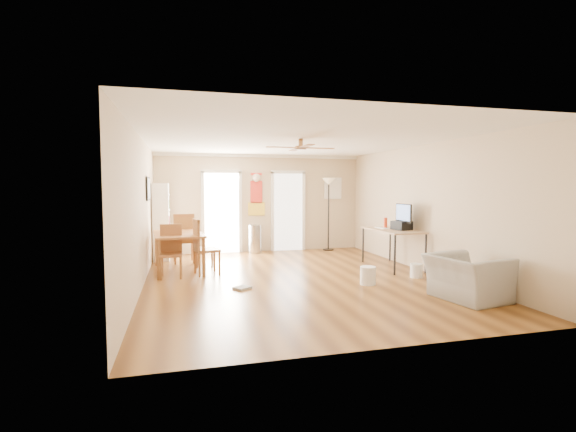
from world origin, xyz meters
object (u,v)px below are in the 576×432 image
object	(u,v)px
bookshelf	(161,222)
wastebasket_b	(416,271)
dining_chair_far	(184,238)
trash_can	(255,239)
dining_table	(179,252)
dining_chair_right_a	(205,246)
computer_desk	(392,248)
wastebasket_a	(368,276)
torchiere_lamp	(329,214)
printer	(401,225)
dining_chair_right_b	(207,247)
dining_chair_near	(171,252)
armchair	(467,278)

from	to	relation	value
bookshelf	wastebasket_b	bearing A→B (deg)	-43.33
dining_chair_far	trash_can	distance (m)	2.06
bookshelf	dining_table	world-z (taller)	bookshelf
dining_chair_right_a	computer_desk	xyz separation A→B (m)	(3.92, -1.11, -0.04)
wastebasket_a	computer_desk	bearing A→B (deg)	47.78
bookshelf	torchiere_lamp	bearing A→B (deg)	-4.05
torchiere_lamp	printer	bearing A→B (deg)	-77.31
dining_chair_right_a	dining_chair_right_b	size ratio (longest dim) A/B	0.82
dining_chair_near	wastebasket_b	bearing A→B (deg)	-13.19
dining_chair_right_b	dining_chair_far	xyz separation A→B (m)	(-0.44, 1.46, 0.01)
dining_chair_right_b	wastebasket_a	xyz separation A→B (m)	(2.72, -1.60, -0.39)
torchiere_lamp	armchair	size ratio (longest dim) A/B	1.88
printer	wastebasket_a	bearing A→B (deg)	-149.76
torchiere_lamp	dining_chair_far	bearing A→B (deg)	-166.75
printer	wastebasket_b	distance (m)	1.21
dining_table	dining_chair_near	xyz separation A→B (m)	(-0.14, -0.62, 0.11)
bookshelf	trash_can	bearing A→B (deg)	0.54
torchiere_lamp	armchair	world-z (taller)	torchiere_lamp
dining_chair_right_b	trash_can	world-z (taller)	dining_chair_right_b
dining_chair_right_a	printer	xyz separation A→B (m)	(4.05, -1.24, 0.47)
trash_can	bookshelf	bearing A→B (deg)	-170.80
trash_can	wastebasket_a	world-z (taller)	trash_can
printer	wastebasket_a	world-z (taller)	printer
dining_table	wastebasket_a	size ratio (longest dim) A/B	4.92
printer	dining_chair_right_a	bearing A→B (deg)	151.51
bookshelf	dining_chair_near	distance (m)	2.21
dining_chair_right_b	printer	world-z (taller)	dining_chair_right_b
computer_desk	armchair	distance (m)	2.62
bookshelf	wastebasket_b	world-z (taller)	bookshelf
dining_chair_near	torchiere_lamp	xyz separation A→B (m)	(4.11, 2.51, 0.49)
computer_desk	armchair	bearing A→B (deg)	-93.62
torchiere_lamp	printer	xyz separation A→B (m)	(0.62, -2.78, -0.07)
trash_can	wastebasket_b	size ratio (longest dim) A/B	2.76
printer	trash_can	bearing A→B (deg)	122.11
dining_chair_near	computer_desk	xyz separation A→B (m)	(4.60, -0.13, -0.09)
dining_chair_near	trash_can	size ratio (longest dim) A/B	1.36
bookshelf	dining_chair_right_a	xyz separation A→B (m)	(0.95, -1.18, -0.46)
dining_chair_right_a	dining_chair_far	xyz separation A→B (m)	(-0.44, 0.63, 0.11)
wastebasket_a	wastebasket_b	bearing A→B (deg)	13.97
trash_can	wastebasket_a	size ratio (longest dim) A/B	2.30
dining_chair_right_b	dining_chair_near	world-z (taller)	dining_chair_right_b
dining_chair_near	printer	xyz separation A→B (m)	(4.74, -0.26, 0.41)
torchiere_lamp	wastebasket_a	world-z (taller)	torchiere_lamp
computer_desk	wastebasket_b	distance (m)	1.08
wastebasket_a	armchair	world-z (taller)	armchair
torchiere_lamp	wastebasket_b	distance (m)	3.80
dining_chair_near	dining_chair_right_b	bearing A→B (deg)	13.01
dining_table	printer	distance (m)	4.71
bookshelf	dining_chair_right_b	bearing A→B (deg)	-73.49
dining_chair_near	wastebasket_b	distance (m)	4.71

